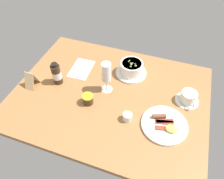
% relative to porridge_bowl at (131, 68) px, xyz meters
% --- Properties ---
extents(ground_plane, '(1.10, 0.84, 0.03)m').
position_rel_porridge_bowl_xyz_m(ground_plane, '(0.07, 0.21, -0.06)').
color(ground_plane, '#9E6B3D').
extents(porridge_bowl, '(0.19, 0.19, 0.09)m').
position_rel_porridge_bowl_xyz_m(porridge_bowl, '(0.00, 0.00, 0.00)').
color(porridge_bowl, white).
rests_on(porridge_bowl, ground_plane).
extents(cutlery_setting, '(0.13, 0.19, 0.01)m').
position_rel_porridge_bowl_xyz_m(cutlery_setting, '(0.31, 0.07, -0.04)').
color(cutlery_setting, white).
rests_on(cutlery_setting, ground_plane).
extents(coffee_cup, '(0.13, 0.13, 0.07)m').
position_rel_porridge_bowl_xyz_m(coffee_cup, '(-0.36, 0.11, -0.01)').
color(coffee_cup, white).
rests_on(coffee_cup, ground_plane).
extents(creamer_jug, '(0.06, 0.05, 0.05)m').
position_rel_porridge_bowl_xyz_m(creamer_jug, '(-0.08, 0.34, -0.02)').
color(creamer_jug, white).
rests_on(creamer_jug, ground_plane).
extents(wine_glass, '(0.07, 0.07, 0.20)m').
position_rel_porridge_bowl_xyz_m(wine_glass, '(0.10, 0.18, 0.08)').
color(wine_glass, white).
rests_on(wine_glass, ground_plane).
extents(jam_jar, '(0.06, 0.06, 0.06)m').
position_rel_porridge_bowl_xyz_m(jam_jar, '(0.16, 0.30, -0.01)').
color(jam_jar, '#392A13').
rests_on(jam_jar, ground_plane).
extents(sauce_bottle_brown, '(0.05, 0.05, 0.14)m').
position_rel_porridge_bowl_xyz_m(sauce_bottle_brown, '(0.39, 0.22, 0.02)').
color(sauce_bottle_brown, '#382314').
rests_on(sauce_bottle_brown, ground_plane).
extents(breakfast_plate, '(0.23, 0.23, 0.04)m').
position_rel_porridge_bowl_xyz_m(breakfast_plate, '(-0.27, 0.32, -0.03)').
color(breakfast_plate, white).
rests_on(breakfast_plate, ground_plane).
extents(menu_card, '(0.06, 0.08, 0.10)m').
position_rel_porridge_bowl_xyz_m(menu_card, '(0.52, 0.29, 0.01)').
color(menu_card, '#CDB586').
rests_on(menu_card, ground_plane).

